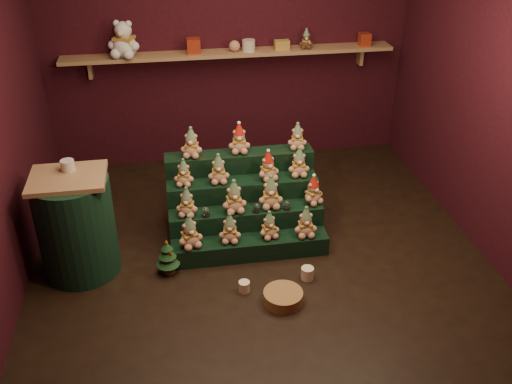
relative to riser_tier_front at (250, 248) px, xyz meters
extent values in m
plane|color=black|center=(0.09, 0.06, -0.09)|extent=(4.00, 4.00, 0.00)
cube|color=black|center=(0.09, 2.11, 1.31)|extent=(4.00, 0.10, 2.80)
cube|color=black|center=(0.09, -1.99, 1.31)|extent=(4.00, 0.10, 2.80)
cube|color=black|center=(2.14, 0.06, 1.31)|extent=(0.10, 4.00, 2.80)
cube|color=#A27651|center=(0.09, 1.93, 1.21)|extent=(3.60, 0.26, 0.04)
cube|color=#A27651|center=(-1.41, 2.00, 1.09)|extent=(0.04, 0.12, 0.20)
cube|color=#A27651|center=(1.59, 2.00, 1.09)|extent=(0.04, 0.12, 0.20)
cube|color=black|center=(0.00, 0.00, 0.00)|extent=(1.40, 0.22, 0.18)
cube|color=black|center=(0.00, 0.22, 0.09)|extent=(1.40, 0.22, 0.36)
cube|color=black|center=(0.00, 0.44, 0.18)|extent=(1.40, 0.22, 0.54)
cube|color=black|center=(0.00, 0.66, 0.27)|extent=(1.40, 0.22, 0.72)
cylinder|color=black|center=(-0.37, 0.16, 0.28)|extent=(0.07, 0.07, 0.03)
sphere|color=silver|center=(-0.37, 0.16, 0.33)|extent=(0.07, 0.07, 0.07)
cylinder|color=black|center=(0.08, 0.16, 0.28)|extent=(0.06, 0.06, 0.02)
sphere|color=silver|center=(0.08, 0.16, 0.33)|extent=(0.07, 0.07, 0.07)
cylinder|color=black|center=(0.36, 0.16, 0.28)|extent=(0.06, 0.06, 0.03)
sphere|color=silver|center=(0.36, 0.16, 0.33)|extent=(0.07, 0.07, 0.07)
cube|color=#A27651|center=(-1.46, 0.05, 0.81)|extent=(0.60, 0.51, 0.04)
cylinder|color=black|center=(-1.46, 0.05, 0.35)|extent=(0.64, 0.64, 0.88)
cylinder|color=beige|center=(-1.46, 0.15, 0.88)|extent=(0.11, 0.11, 0.09)
cylinder|color=#4A311A|center=(-0.73, -0.12, -0.06)|extent=(0.10, 0.10, 0.05)
cone|color=#143917|center=(-0.73, -0.12, 0.05)|extent=(0.20, 0.20, 0.10)
cone|color=#143917|center=(-0.73, -0.12, 0.12)|extent=(0.15, 0.15, 0.09)
cone|color=#143917|center=(-0.73, -0.12, 0.19)|extent=(0.10, 0.10, 0.07)
cone|color=orange|center=(-0.73, -0.12, 0.24)|extent=(0.03, 0.03, 0.03)
cylinder|color=beige|center=(-0.12, -0.48, -0.04)|extent=(0.09, 0.09, 0.09)
cylinder|color=beige|center=(0.43, -0.40, -0.04)|extent=(0.11, 0.11, 0.11)
cylinder|color=olive|center=(0.16, -0.66, -0.04)|extent=(0.42, 0.42, 0.10)
cube|color=#AB341A|center=(-0.31, 1.91, 1.31)|extent=(0.14, 0.14, 0.16)
cylinder|color=beige|center=(0.29, 1.91, 1.29)|extent=(0.14, 0.14, 0.12)
cube|color=#AB341A|center=(1.59, 1.91, 1.30)|extent=(0.12, 0.12, 0.14)
sphere|color=tan|center=(0.13, 1.91, 1.29)|extent=(0.12, 0.12, 0.12)
cube|color=orange|center=(0.65, 1.91, 1.28)|extent=(0.16, 0.10, 0.10)
camera|label=1|loc=(-0.62, -4.13, 2.97)|focal=40.00mm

